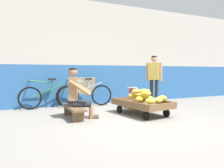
% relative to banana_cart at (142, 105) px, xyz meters
% --- Properties ---
extents(ground_plane, '(80.00, 80.00, 0.00)m').
position_rel_banana_cart_xyz_m(ground_plane, '(-0.52, -0.90, -0.24)').
color(ground_plane, gray).
extents(back_wall, '(16.00, 0.30, 3.27)m').
position_rel_banana_cart_xyz_m(back_wall, '(-0.52, 2.25, 1.40)').
color(back_wall, '#2D609E').
rests_on(back_wall, ground).
extents(banana_cart, '(1.04, 1.55, 0.36)m').
position_rel_banana_cart_xyz_m(banana_cart, '(0.00, 0.00, 0.00)').
color(banana_cart, brown).
rests_on(banana_cart, ground).
extents(banana_pile, '(0.85, 1.33, 0.26)m').
position_rel_banana_cart_xyz_m(banana_pile, '(0.05, -0.06, 0.23)').
color(banana_pile, yellow).
rests_on(banana_pile, banana_cart).
extents(low_bench, '(0.31, 1.10, 0.27)m').
position_rel_banana_cart_xyz_m(low_bench, '(-1.63, 0.29, -0.04)').
color(low_bench, brown).
rests_on(low_bench, ground).
extents(vendor_seated, '(0.73, 0.61, 1.14)m').
position_rel_banana_cart_xyz_m(vendor_seated, '(-1.54, 0.26, 0.33)').
color(vendor_seated, '#9E704C').
rests_on(vendor_seated, ground).
extents(plastic_crate, '(0.36, 0.28, 0.30)m').
position_rel_banana_cart_xyz_m(plastic_crate, '(0.30, 0.99, -0.09)').
color(plastic_crate, gold).
rests_on(plastic_crate, ground).
extents(weighing_scale, '(0.30, 0.30, 0.29)m').
position_rel_banana_cart_xyz_m(weighing_scale, '(0.30, 0.99, 0.21)').
color(weighing_scale, '#28282D').
rests_on(weighing_scale, plastic_crate).
extents(bicycle_near_left, '(1.66, 0.48, 0.86)m').
position_rel_banana_cart_xyz_m(bicycle_near_left, '(-1.94, 1.88, 0.11)').
color(bicycle_near_left, black).
rests_on(bicycle_near_left, ground).
extents(bicycle_far_left, '(1.65, 0.48, 0.86)m').
position_rel_banana_cart_xyz_m(bicycle_far_left, '(-0.88, 1.79, 0.11)').
color(bicycle_far_left, black).
rests_on(bicycle_far_left, ground).
extents(sign_board, '(0.70, 0.29, 0.87)m').
position_rel_banana_cart_xyz_m(sign_board, '(-0.85, 2.09, 0.19)').
color(sign_board, '#C6B289').
rests_on(sign_board, ground).
extents(customer_adult, '(0.36, 0.39, 1.53)m').
position_rel_banana_cart_xyz_m(customer_adult, '(1.06, 1.00, 0.71)').
color(customer_adult, '#232328').
rests_on(customer_adult, ground).
extents(shopping_bag, '(0.18, 0.12, 0.24)m').
position_rel_banana_cart_xyz_m(shopping_bag, '(0.34, 0.63, -0.12)').
color(shopping_bag, silver).
rests_on(shopping_bag, ground).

